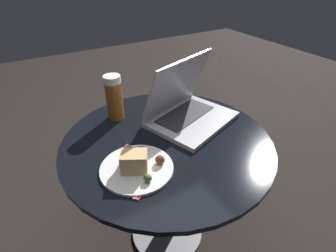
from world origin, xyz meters
TOP-DOWN VIEW (x-y plane):
  - ground_plane at (0.00, 0.00)m, footprint 6.00×6.00m
  - table at (0.00, 0.00)m, footprint 0.76×0.76m
  - napkin at (-0.16, -0.11)m, footprint 0.22×0.19m
  - laptop at (0.14, 0.08)m, footprint 0.38×0.34m
  - beer_glass at (-0.10, 0.24)m, footprint 0.07×0.07m
  - snack_plate at (-0.16, -0.09)m, footprint 0.23×0.23m
  - fork at (-0.16, -0.12)m, footprint 0.12×0.15m

SIDE VIEW (x-z plane):
  - ground_plane at x=0.00m, z-range 0.00..0.00m
  - table at x=0.00m, z-range 0.15..0.69m
  - napkin at x=-0.16m, z-range 0.54..0.55m
  - fork at x=-0.16m, z-range 0.54..0.55m
  - snack_plate at x=-0.16m, z-range 0.53..0.60m
  - laptop at x=0.14m, z-range 0.47..0.72m
  - beer_glass at x=-0.10m, z-range 0.54..0.73m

